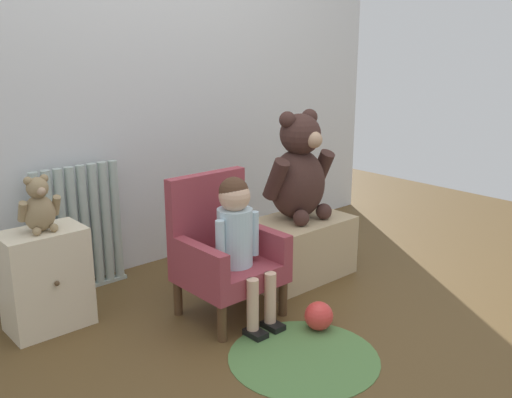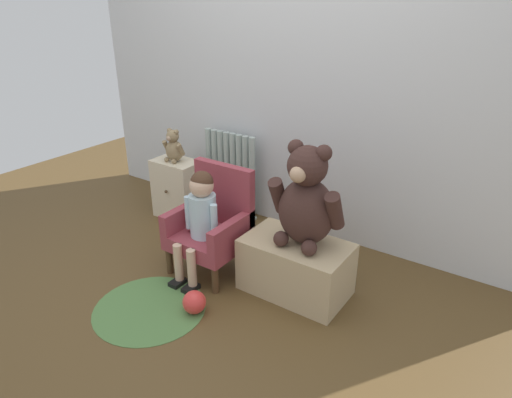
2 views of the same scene
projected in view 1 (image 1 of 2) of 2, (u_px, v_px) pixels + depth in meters
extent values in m
plane|color=brown|center=(300.00, 336.00, 2.64)|extent=(6.00, 6.00, 0.00)
cube|color=silver|center=(143.00, 63.00, 3.24)|extent=(3.80, 0.05, 2.40)
cylinder|color=#A3B4AE|center=(39.00, 237.00, 2.91)|extent=(0.05, 0.05, 0.67)
cylinder|color=#A3B4AE|center=(51.00, 234.00, 2.95)|extent=(0.05, 0.05, 0.67)
cylinder|color=#A3B4AE|center=(63.00, 231.00, 2.99)|extent=(0.05, 0.05, 0.67)
cylinder|color=#A3B4AE|center=(74.00, 229.00, 3.03)|extent=(0.05, 0.05, 0.67)
cylinder|color=#A3B4AE|center=(85.00, 226.00, 3.07)|extent=(0.05, 0.05, 0.67)
cylinder|color=#A3B4AE|center=(96.00, 224.00, 3.11)|extent=(0.05, 0.05, 0.67)
cylinder|color=#A3B4AE|center=(106.00, 222.00, 3.15)|extent=(0.05, 0.05, 0.67)
cylinder|color=#A3B4AE|center=(116.00, 219.00, 3.19)|extent=(0.05, 0.05, 0.67)
cube|color=#A3B4AE|center=(85.00, 287.00, 3.14)|extent=(0.50, 0.05, 0.02)
cube|color=beige|center=(46.00, 280.00, 2.67)|extent=(0.37, 0.24, 0.48)
sphere|color=#4C3823|center=(57.00, 283.00, 2.57)|extent=(0.02, 0.02, 0.02)
cube|color=#933742|center=(230.00, 272.00, 2.79)|extent=(0.45, 0.42, 0.10)
cube|color=#933742|center=(207.00, 214.00, 2.85)|extent=(0.45, 0.06, 0.42)
cube|color=#933742|center=(197.00, 259.00, 2.63)|extent=(0.06, 0.42, 0.14)
cube|color=#933742|center=(260.00, 240.00, 2.88)|extent=(0.06, 0.42, 0.14)
cylinder|color=#4C331E|center=(222.00, 323.00, 2.58)|extent=(0.04, 0.04, 0.18)
cylinder|color=#4C331E|center=(283.00, 298.00, 2.83)|extent=(0.04, 0.04, 0.18)
cylinder|color=#4C331E|center=(178.00, 298.00, 2.83)|extent=(0.04, 0.04, 0.18)
cylinder|color=#4C331E|center=(238.00, 277.00, 3.08)|extent=(0.04, 0.04, 0.18)
cylinder|color=silver|center=(235.00, 237.00, 2.71)|extent=(0.17, 0.17, 0.28)
sphere|color=#D8AD8E|center=(234.00, 196.00, 2.66)|extent=(0.15, 0.15, 0.15)
sphere|color=#472D1E|center=(234.00, 192.00, 2.66)|extent=(0.14, 0.14, 0.14)
cylinder|color=#D8AD8E|center=(253.00, 305.00, 2.61)|extent=(0.06, 0.06, 0.25)
cube|color=black|center=(256.00, 334.00, 2.63)|extent=(0.07, 0.11, 0.03)
cylinder|color=#D8AD8E|center=(270.00, 298.00, 2.68)|extent=(0.06, 0.06, 0.25)
cube|color=black|center=(273.00, 326.00, 2.70)|extent=(0.07, 0.11, 0.03)
cylinder|color=silver|center=(220.00, 243.00, 2.63)|extent=(0.04, 0.04, 0.22)
cylinder|color=silver|center=(254.00, 233.00, 2.76)|extent=(0.04, 0.04, 0.22)
cube|color=tan|center=(297.00, 249.00, 3.27)|extent=(0.64, 0.38, 0.34)
ellipsoid|color=#3D2521|center=(297.00, 184.00, 3.22)|extent=(0.34, 0.29, 0.40)
sphere|color=#3D2521|center=(300.00, 134.00, 3.13)|extent=(0.23, 0.23, 0.23)
sphere|color=tan|center=(314.00, 140.00, 3.06)|extent=(0.09, 0.09, 0.09)
sphere|color=#3D2521|center=(287.00, 120.00, 3.06)|extent=(0.09, 0.09, 0.09)
sphere|color=#3D2521|center=(309.00, 117.00, 3.17)|extent=(0.09, 0.09, 0.09)
cylinder|color=#3D2521|center=(276.00, 179.00, 3.08)|extent=(0.09, 0.17, 0.24)
cylinder|color=#3D2521|center=(321.00, 169.00, 3.31)|extent=(0.09, 0.17, 0.24)
sphere|color=#3D2521|center=(301.00, 218.00, 3.11)|extent=(0.09, 0.09, 0.09)
sphere|color=#3D2521|center=(324.00, 211.00, 3.23)|extent=(0.09, 0.09, 0.09)
ellipsoid|color=#8F7855|center=(39.00, 213.00, 2.58)|extent=(0.14, 0.12, 0.17)
sphere|color=#8F7855|center=(37.00, 188.00, 2.54)|extent=(0.10, 0.10, 0.10)
sphere|color=tan|center=(41.00, 191.00, 2.51)|extent=(0.04, 0.04, 0.04)
sphere|color=#8F7855|center=(28.00, 181.00, 2.51)|extent=(0.04, 0.04, 0.04)
sphere|color=#8F7855|center=(44.00, 178.00, 2.56)|extent=(0.04, 0.04, 0.04)
cylinder|color=#8F7855|center=(22.00, 212.00, 2.52)|extent=(0.04, 0.07, 0.10)
cylinder|color=#8F7855|center=(56.00, 205.00, 2.61)|extent=(0.04, 0.07, 0.10)
sphere|color=#8F7855|center=(37.00, 231.00, 2.53)|extent=(0.04, 0.04, 0.04)
sphere|color=#8F7855|center=(54.00, 228.00, 2.58)|extent=(0.04, 0.04, 0.04)
cylinder|color=#4F7A3F|center=(304.00, 357.00, 2.46)|extent=(0.66, 0.66, 0.01)
sphere|color=#DC3936|center=(319.00, 316.00, 2.69)|extent=(0.14, 0.14, 0.14)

